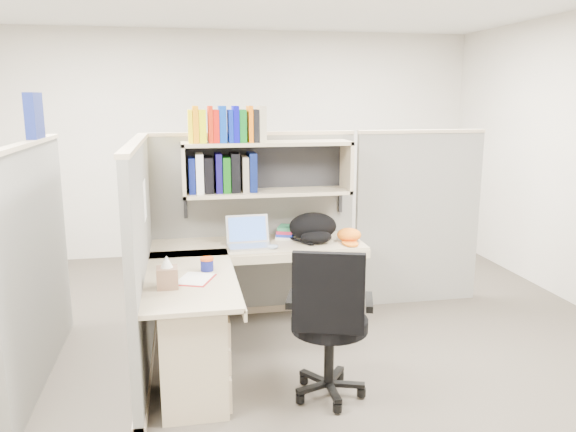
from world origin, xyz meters
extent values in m
plane|color=#332E27|center=(0.00, 0.00, 0.00)|extent=(6.00, 6.00, 0.00)
plane|color=#BBB4A9|center=(0.00, 3.00, 1.35)|extent=(6.00, 0.00, 6.00)
plane|color=#BBB4A9|center=(0.00, -3.00, 1.35)|extent=(6.00, 0.00, 6.00)
cube|color=slate|center=(0.00, 0.90, 0.80)|extent=(1.80, 0.06, 1.60)
cube|color=tan|center=(0.00, 0.90, 1.61)|extent=(1.80, 0.08, 0.03)
cube|color=slate|center=(-0.90, 0.00, 0.80)|extent=(0.06, 1.80, 1.60)
cube|color=tan|center=(-0.90, 0.00, 1.61)|extent=(0.08, 1.80, 0.03)
cube|color=slate|center=(-1.60, 0.00, 0.80)|extent=(0.06, 1.80, 1.60)
cube|color=slate|center=(1.55, 0.90, 0.80)|extent=(1.20, 0.06, 1.60)
cube|color=navy|center=(-1.60, 0.35, 1.79)|extent=(0.07, 0.27, 0.32)
cube|color=white|center=(-0.87, 0.15, 1.20)|extent=(0.00, 0.21, 0.28)
cube|color=tan|center=(0.10, 0.70, 1.55)|extent=(1.40, 0.34, 0.03)
cube|color=tan|center=(0.10, 0.70, 1.14)|extent=(1.40, 0.34, 0.03)
cube|color=tan|center=(-0.58, 0.70, 1.34)|extent=(0.03, 0.34, 0.44)
cube|color=tan|center=(0.78, 0.70, 1.34)|extent=(0.03, 0.34, 0.44)
cube|color=black|center=(0.10, 0.86, 1.34)|extent=(1.38, 0.01, 0.41)
cube|color=yellow|center=(-0.52, 0.68, 1.69)|extent=(0.03, 0.20, 0.26)
cube|color=orange|center=(-0.48, 0.68, 1.71)|extent=(0.05, 0.20, 0.29)
cube|color=#CFD704|center=(-0.42, 0.68, 1.69)|extent=(0.06, 0.20, 0.26)
cube|color=#B71D07|center=(-0.36, 0.68, 1.71)|extent=(0.04, 0.20, 0.29)
cube|color=#BC0F07|center=(-0.32, 0.68, 1.69)|extent=(0.05, 0.20, 0.26)
cube|color=#0530A2|center=(-0.27, 0.68, 1.71)|extent=(0.06, 0.20, 0.29)
cube|color=#051C98|center=(-0.20, 0.68, 1.69)|extent=(0.04, 0.20, 0.26)
cube|color=#06059F|center=(-0.16, 0.68, 1.71)|extent=(0.04, 0.20, 0.29)
cube|color=#065A15|center=(-0.11, 0.68, 1.69)|extent=(0.06, 0.20, 0.26)
cube|color=#E56505|center=(-0.04, 0.68, 1.71)|extent=(0.04, 0.20, 0.29)
cube|color=black|center=(0.00, 0.68, 1.69)|extent=(0.05, 0.20, 0.26)
cube|color=tan|center=(0.05, 0.68, 1.71)|extent=(0.06, 0.20, 0.29)
cube|color=#081152|center=(-0.52, 0.72, 1.30)|extent=(0.05, 0.24, 0.29)
cube|color=silver|center=(-0.46, 0.72, 1.31)|extent=(0.06, 0.24, 0.32)
cube|color=black|center=(-0.39, 0.72, 1.30)|extent=(0.07, 0.24, 0.29)
cube|color=#0B0645|center=(-0.30, 0.72, 1.31)|extent=(0.05, 0.24, 0.32)
cube|color=#0A460A|center=(-0.24, 0.72, 1.30)|extent=(0.06, 0.24, 0.29)
cube|color=black|center=(-0.17, 0.72, 1.31)|extent=(0.07, 0.24, 0.32)
cube|color=gray|center=(-0.09, 0.72, 1.30)|extent=(0.05, 0.24, 0.29)
cube|color=#071248|center=(-0.03, 0.72, 1.31)|extent=(0.06, 0.24, 0.32)
cube|color=tan|center=(0.00, 0.57, 0.71)|extent=(1.74, 0.60, 0.03)
cube|color=tan|center=(-0.57, -0.20, 0.71)|extent=(0.60, 1.34, 0.03)
cube|color=tan|center=(0.00, 0.27, 0.68)|extent=(1.74, 0.02, 0.07)
cube|color=tan|center=(-0.27, -0.20, 0.68)|extent=(0.02, 1.34, 0.07)
cube|color=tan|center=(-0.57, -0.55, 0.34)|extent=(0.40, 0.55, 0.68)
cube|color=tan|center=(-0.36, -0.55, 0.54)|extent=(0.02, 0.50, 0.16)
cube|color=tan|center=(-0.36, -0.55, 0.36)|extent=(0.02, 0.50, 0.16)
cube|color=tan|center=(-0.36, -0.55, 0.14)|extent=(0.02, 0.50, 0.22)
cube|color=#B2B2B7|center=(-0.35, -0.55, 0.54)|extent=(0.01, 0.12, 0.01)
cube|color=tan|center=(0.80, 0.60, 0.35)|extent=(0.03, 0.55, 0.70)
cylinder|color=#0F145A|center=(-0.45, -0.10, 0.77)|extent=(0.09, 0.09, 0.08)
cylinder|color=#D84914|center=(-0.45, -0.10, 0.81)|extent=(0.09, 0.09, 0.02)
ellipsoid|color=#7D90B2|center=(0.09, 0.38, 0.75)|extent=(0.11, 0.08, 0.04)
cylinder|color=white|center=(0.01, 0.70, 0.78)|extent=(0.08, 0.08, 0.11)
cylinder|color=black|center=(0.29, -0.65, 0.50)|extent=(0.49, 0.49, 0.07)
cube|color=black|center=(0.22, -0.87, 0.79)|extent=(0.42, 0.18, 0.49)
cylinder|color=black|center=(0.29, -0.65, 0.30)|extent=(0.06, 0.06, 0.43)
cylinder|color=black|center=(0.29, -0.65, 0.05)|extent=(0.47, 0.47, 0.11)
cube|color=black|center=(0.05, -0.58, 0.66)|extent=(0.13, 0.28, 0.04)
cube|color=black|center=(0.52, -0.73, 0.66)|extent=(0.13, 0.28, 0.04)
camera|label=1|loc=(-0.60, -3.89, 1.91)|focal=35.00mm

